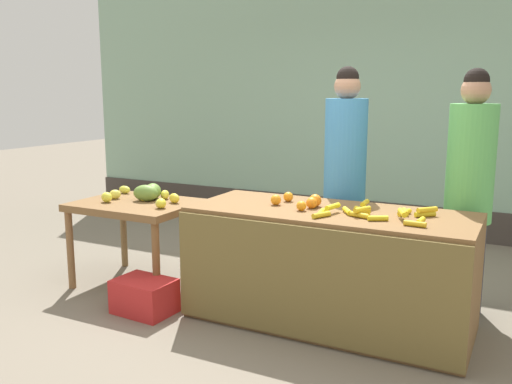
{
  "coord_description": "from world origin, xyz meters",
  "views": [
    {
      "loc": [
        1.72,
        -3.61,
        1.66
      ],
      "look_at": [
        -0.2,
        0.15,
        0.88
      ],
      "focal_mm": 38.4,
      "sensor_mm": 36.0,
      "label": 1
    }
  ],
  "objects_px": {
    "vendor_woman_blue_shirt": "(345,181)",
    "produce_crate": "(144,296)",
    "produce_sack": "(255,247)",
    "vendor_woman_green_shirt": "(469,193)"
  },
  "relations": [
    {
      "from": "vendor_woman_blue_shirt",
      "to": "produce_sack",
      "type": "bearing_deg",
      "value": 173.21
    },
    {
      "from": "vendor_woman_blue_shirt",
      "to": "produce_crate",
      "type": "xyz_separation_m",
      "value": [
        -1.19,
        -1.13,
        -0.81
      ]
    },
    {
      "from": "vendor_woman_blue_shirt",
      "to": "produce_crate",
      "type": "relative_size",
      "value": 4.22
    },
    {
      "from": "vendor_woman_green_shirt",
      "to": "produce_crate",
      "type": "bearing_deg",
      "value": -152.29
    },
    {
      "from": "vendor_woman_green_shirt",
      "to": "produce_sack",
      "type": "relative_size",
      "value": 3.9
    },
    {
      "from": "vendor_woman_blue_shirt",
      "to": "vendor_woman_green_shirt",
      "type": "bearing_deg",
      "value": -0.52
    },
    {
      "from": "produce_crate",
      "to": "produce_sack",
      "type": "relative_size",
      "value": 0.94
    },
    {
      "from": "vendor_woman_blue_shirt",
      "to": "produce_sack",
      "type": "height_order",
      "value": "vendor_woman_blue_shirt"
    },
    {
      "from": "vendor_woman_green_shirt",
      "to": "produce_sack",
      "type": "distance_m",
      "value": 1.96
    },
    {
      "from": "produce_sack",
      "to": "vendor_woman_green_shirt",
      "type": "bearing_deg",
      "value": -3.53
    }
  ]
}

